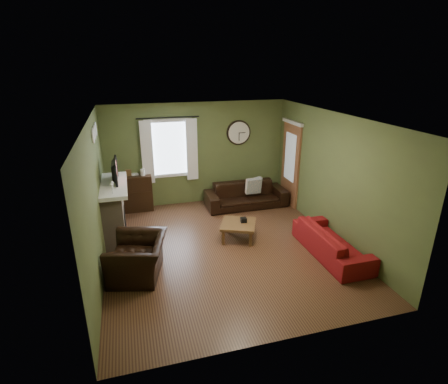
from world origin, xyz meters
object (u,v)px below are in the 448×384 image
object	(u,v)px
bookshelf	(137,193)
sofa_brown	(246,195)
coffee_table	(238,231)
armchair	(138,257)
sofa_red	(332,242)

from	to	relation	value
bookshelf	sofa_brown	size ratio (longest dim) A/B	0.44
sofa_brown	coffee_table	bearing A→B (deg)	-114.03
armchair	coffee_table	world-z (taller)	armchair
sofa_brown	coffee_table	world-z (taller)	sofa_brown
sofa_brown	sofa_red	xyz separation A→B (m)	(0.79, -2.75, -0.03)
sofa_red	coffee_table	distance (m)	1.88
bookshelf	sofa_red	world-z (taller)	bookshelf
bookshelf	coffee_table	bearing A→B (deg)	-47.18
bookshelf	sofa_brown	world-z (taller)	bookshelf
bookshelf	coffee_table	xyz separation A→B (m)	(1.97, -2.13, -0.27)
bookshelf	sofa_brown	xyz separation A→B (m)	(2.71, -0.46, -0.15)
sofa_brown	armchair	distance (m)	3.74
bookshelf	sofa_red	size ratio (longest dim) A/B	0.49
bookshelf	sofa_brown	distance (m)	2.76
armchair	coffee_table	size ratio (longest dim) A/B	1.53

